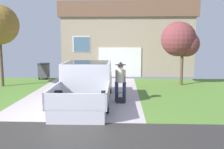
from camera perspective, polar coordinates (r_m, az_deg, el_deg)
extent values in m
cube|color=#B9ABAF|center=(12.42, -6.14, -4.22)|extent=(5.20, 9.00, 0.06)
cube|color=silver|center=(10.37, -5.96, -5.32)|extent=(1.92, 5.43, 0.42)
cube|color=silver|center=(10.73, -5.67, -0.41)|extent=(2.02, 2.07, 1.22)
cube|color=#1E2833|center=(10.68, -5.69, 1.52)|extent=(1.77, 1.91, 0.51)
cube|color=silver|center=(12.34, -4.75, -0.72)|extent=(2.00, 1.20, 0.61)
cube|color=black|center=(8.78, -7.30, -6.21)|extent=(2.02, 2.24, 0.06)
cube|color=silver|center=(8.92, -13.45, -4.50)|extent=(0.10, 2.20, 0.56)
cube|color=silver|center=(8.63, -1.01, -4.69)|extent=(0.10, 2.20, 0.56)
cube|color=silver|center=(7.69, -8.54, -6.37)|extent=(1.98, 0.10, 0.56)
cube|color=black|center=(11.57, -10.61, 1.45)|extent=(0.10, 0.18, 0.20)
cylinder|color=black|center=(12.35, -8.78, -2.31)|extent=(0.28, 0.80, 0.80)
cylinder|color=#9E9EA3|center=(12.35, -8.78, -2.31)|extent=(0.29, 0.45, 0.44)
cylinder|color=black|center=(12.16, -0.79, -2.37)|extent=(0.28, 0.80, 0.80)
cylinder|color=#9E9EA3|center=(12.16, -0.79, -2.37)|extent=(0.29, 0.45, 0.44)
cylinder|color=black|center=(9.17, -12.43, -6.04)|extent=(0.28, 0.80, 0.80)
cylinder|color=#9E9EA3|center=(9.17, -12.43, -6.04)|extent=(0.29, 0.45, 0.44)
cylinder|color=black|center=(8.92, -1.60, -6.25)|extent=(0.28, 0.80, 0.80)
cylinder|color=#9E9EA3|center=(8.92, -1.60, -6.25)|extent=(0.29, 0.45, 0.44)
cylinder|color=navy|center=(10.41, 2.83, -4.02)|extent=(0.15, 0.15, 0.85)
cylinder|color=navy|center=(10.45, 1.06, -3.97)|extent=(0.15, 0.15, 0.85)
cylinder|color=silver|center=(10.31, 1.96, -0.32)|extent=(0.28, 0.28, 0.56)
cylinder|color=tan|center=(10.29, 2.89, -0.48)|extent=(0.09, 0.09, 0.55)
cylinder|color=tan|center=(10.34, 1.03, -0.44)|extent=(0.09, 0.09, 0.55)
sphere|color=tan|center=(10.26, 1.97, 1.97)|extent=(0.23, 0.23, 0.23)
cylinder|color=#232328|center=(10.25, 1.97, 2.25)|extent=(0.46, 0.46, 0.01)
cone|color=#232328|center=(10.25, 1.98, 2.60)|extent=(0.24, 0.24, 0.13)
cube|color=#232328|center=(10.31, 2.02, -5.92)|extent=(0.35, 0.21, 0.23)
torus|color=#232328|center=(10.27, 2.02, -5.03)|extent=(0.32, 0.02, 0.32)
cube|color=tan|center=(20.46, 3.39, 6.55)|extent=(9.26, 6.37, 4.13)
cube|color=brown|center=(20.55, 3.46, 13.83)|extent=(9.63, 6.63, 1.08)
cube|color=white|center=(17.31, 1.83, 2.82)|extent=(2.95, 0.06, 2.04)
cube|color=slate|center=(17.47, -7.02, 6.92)|extent=(1.10, 0.05, 1.00)
cube|color=silver|center=(17.49, -7.02, 6.93)|extent=(1.23, 0.02, 1.12)
cylinder|color=brown|center=(15.08, -24.03, 1.91)|extent=(0.17, 0.17, 2.34)
cylinder|color=brown|center=(14.75, 15.68, 1.30)|extent=(0.17, 0.17, 1.88)
sphere|color=brown|center=(14.73, 14.61, 8.59)|extent=(1.43, 1.43, 1.43)
sphere|color=brown|center=(14.95, 16.82, 6.70)|extent=(1.44, 1.44, 1.44)
sphere|color=brown|center=(14.91, 14.99, 7.89)|extent=(2.00, 2.00, 2.00)
cube|color=#424247|center=(16.97, -15.39, 0.75)|extent=(0.58, 0.68, 0.87)
cube|color=#2E2E31|center=(16.92, -15.45, 2.38)|extent=(0.60, 0.71, 0.10)
cylinder|color=black|center=(16.84, -16.33, -0.84)|extent=(0.05, 0.18, 0.18)
cylinder|color=black|center=(16.71, -14.89, -0.85)|extent=(0.05, 0.18, 0.18)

